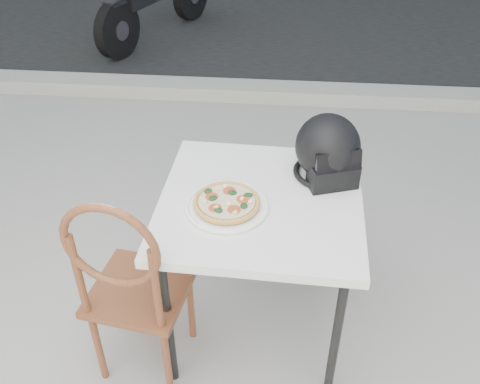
# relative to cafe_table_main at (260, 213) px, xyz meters

# --- Properties ---
(curb) EXTENTS (30.00, 0.25, 0.12)m
(curb) POSITION_rel_cafe_table_main_xyz_m (-0.59, 2.53, -0.67)
(curb) COLOR #9A9890
(curb) RESTS_ON ground
(cafe_table_main) EXTENTS (0.88, 0.88, 0.81)m
(cafe_table_main) POSITION_rel_cafe_table_main_xyz_m (0.00, 0.00, 0.00)
(cafe_table_main) COLOR white
(cafe_table_main) RESTS_ON ground
(plate) EXTENTS (0.42, 0.42, 0.02)m
(plate) POSITION_rel_cafe_table_main_xyz_m (-0.14, -0.07, 0.08)
(plate) COLOR white
(plate) RESTS_ON cafe_table_main
(pizza) EXTENTS (0.29, 0.29, 0.03)m
(pizza) POSITION_rel_cafe_table_main_xyz_m (-0.14, -0.07, 0.11)
(pizza) COLOR gold
(pizza) RESTS_ON plate
(helmet) EXTENTS (0.36, 0.37, 0.29)m
(helmet) POSITION_rel_cafe_table_main_xyz_m (0.28, 0.20, 0.20)
(helmet) COLOR black
(helmet) RESTS_ON cafe_table_main
(cafe_chair_main) EXTENTS (0.46, 0.46, 1.06)m
(cafe_chair_main) POSITION_rel_cafe_table_main_xyz_m (-0.51, -0.30, -0.15)
(cafe_chair_main) COLOR brown
(cafe_chair_main) RESTS_ON ground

